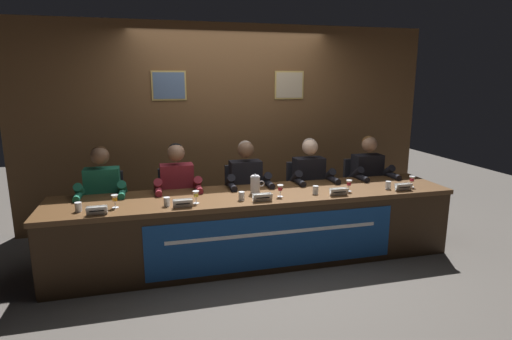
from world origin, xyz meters
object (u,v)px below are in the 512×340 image
panelist_right (311,182)px  nameplate_far_right (404,187)px  juice_glass_left (196,195)px  juice_glass_far_left (115,199)px  panelist_center (247,186)px  nameplate_center (262,197)px  juice_glass_center (280,189)px  panelist_far_right (370,178)px  water_cup_left (167,202)px  chair_far_right (361,195)px  juice_glass_far_right (412,180)px  juice_glass_right (349,184)px  nameplate_left (183,203)px  water_cup_right (315,190)px  chair_far_left (106,215)px  panelist_far_left (102,195)px  panelist_left (178,190)px  nameplate_right (339,192)px  chair_right (304,199)px  water_cup_far_left (78,207)px  water_cup_center (241,196)px  nameplate_far_left (97,210)px  water_cup_far_right (388,186)px  water_pitcher_central (255,185)px  conference_table (259,217)px  chair_center (243,204)px  chair_left (178,209)px

panelist_right → nameplate_far_right: (0.78, -0.70, 0.06)m
juice_glass_left → panelist_right: bearing=22.9°
juice_glass_far_left → juice_glass_left: 0.75m
juice_glass_left → panelist_center: (0.65, 0.61, -0.11)m
nameplate_far_right → nameplate_center: bearing=-180.0°
juice_glass_center → panelist_far_right: bearing=23.4°
water_cup_left → chair_far_right: 2.65m
water_cup_left → juice_glass_far_right: (2.67, 0.03, 0.05)m
juice_glass_right → nameplate_far_right: 0.60m
juice_glass_far_left → nameplate_left: 0.63m
nameplate_center → panelist_right: 1.06m
water_cup_right → chair_far_left: bearing=160.2°
nameplate_center → panelist_far_right: 1.73m
panelist_far_left → juice_glass_left: bearing=-33.5°
panelist_left → nameplate_right: bearing=-23.7°
juice_glass_center → nameplate_left: bearing=-173.5°
panelist_far_right → juice_glass_center: bearing=-156.6°
chair_right → panelist_center: bearing=-165.7°
panelist_center → water_cup_far_left: bearing=-161.1°
juice_glass_far_left → water_cup_center: (1.19, -0.05, -0.05)m
juice_glass_center → chair_far_left: bearing=156.0°
panelist_far_left → nameplate_far_left: panelist_far_left is taller
nameplate_center → chair_far_right: (1.58, 0.90, -0.34)m
nameplate_far_left → panelist_center: size_ratio=0.14×
juice_glass_right → water_cup_far_right: (0.46, -0.02, -0.05)m
nameplate_center → juice_glass_far_right: (1.75, 0.11, 0.05)m
panelist_center → nameplate_right: size_ratio=6.36×
water_cup_left → water_pitcher_central: (0.92, 0.21, 0.06)m
juice_glass_left → water_cup_far_right: (2.09, 0.01, -0.05)m
panelist_far_left → water_cup_far_right: size_ratio=14.41×
juice_glass_left → chair_far_left: bearing=138.7°
conference_table → chair_far_left: bearing=155.3°
water_cup_far_left → juice_glass_right: (2.69, 0.01, 0.05)m
juice_glass_right → panelist_far_right: 0.83m
panelist_left → juice_glass_far_left: bearing=-138.0°
water_cup_right → water_pitcher_central: water_pitcher_central is taller
nameplate_far_right → chair_far_left: bearing=164.0°
panelist_left → nameplate_center: size_ratio=6.33×
panelist_far_right → chair_center: bearing=172.8°
chair_center → nameplate_center: size_ratio=4.64×
water_cup_far_left → juice_glass_far_right: 3.45m
conference_table → juice_glass_right: bearing=-3.3°
panelist_left → nameplate_center: 1.04m
nameplate_left → water_cup_right: (1.38, 0.12, -0.00)m
chair_center → juice_glass_center: chair_center is taller
chair_right → juice_glass_right: 0.89m
panelist_far_left → chair_right: size_ratio=1.36×
chair_left → water_cup_right: bearing=-29.5°
chair_far_left → juice_glass_left: chair_far_left is taller
panelist_right → juice_glass_left: bearing=-157.1°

